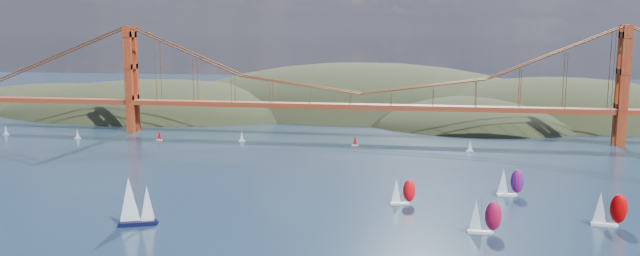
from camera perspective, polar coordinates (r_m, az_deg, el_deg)
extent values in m
ellipsoid|color=black|center=(424.78, -14.26, -0.01)|extent=(240.00, 140.00, 64.00)
ellipsoid|color=black|center=(431.09, 4.02, -0.39)|extent=(300.00, 180.00, 96.00)
ellipsoid|color=black|center=(406.63, 20.67, -1.00)|extent=(220.00, 140.00, 76.00)
ellipsoid|color=black|center=(369.66, 13.96, -0.86)|extent=(140.00, 110.00, 48.00)
ellipsoid|color=black|center=(492.79, -22.48, 1.19)|extent=(200.00, 140.00, 44.00)
cube|color=maroon|center=(307.26, 3.73, 2.05)|extent=(440.00, 7.00, 1.60)
cube|color=maroon|center=(307.40, 3.73, 1.83)|extent=(440.00, 7.00, 0.80)
cube|color=maroon|center=(340.01, -16.86, 4.29)|extent=(4.00, 8.50, 55.00)
cube|color=maroon|center=(317.17, 25.90, 3.48)|extent=(4.00, 8.50, 55.00)
cube|color=black|center=(178.75, -16.38, -8.36)|extent=(9.99, 5.90, 1.16)
cylinder|color=#99999E|center=(176.65, -16.33, -6.02)|extent=(0.14, 0.14, 13.94)
cone|color=white|center=(177.07, -17.04, -6.25)|extent=(6.95, 6.95, 12.27)
cone|color=white|center=(176.96, -15.52, -6.66)|extent=(4.97, 4.97, 9.76)
cube|color=silver|center=(192.89, 7.25, -6.87)|extent=(5.65, 2.62, 0.65)
cylinder|color=#99999E|center=(191.79, 7.36, -5.60)|extent=(0.08, 0.08, 8.18)
cone|color=white|center=(191.68, 6.98, -5.72)|extent=(3.62, 3.62, 7.20)
ellipsoid|color=red|center=(192.36, 8.16, -5.70)|extent=(4.23, 3.14, 6.87)
cube|color=silver|center=(170.38, 14.37, -9.21)|extent=(6.17, 1.94, 0.73)
cylinder|color=#99999E|center=(168.97, 14.54, -7.61)|extent=(0.09, 0.09, 9.17)
cone|color=white|center=(168.93, 14.05, -7.76)|extent=(3.55, 3.55, 8.07)
ellipsoid|color=#A10D32|center=(169.51, 15.57, -7.76)|extent=(4.37, 2.85, 7.70)
cube|color=white|center=(187.87, 24.49, -8.03)|extent=(6.49, 2.32, 0.76)
cylinder|color=#99999E|center=(186.56, 24.69, -6.52)|extent=(0.10, 0.10, 9.54)
cone|color=white|center=(186.42, 24.24, -6.65)|extent=(3.86, 3.86, 8.40)
ellipsoid|color=#CF0001|center=(187.29, 25.64, -6.67)|extent=(4.68, 3.17, 8.02)
cube|color=white|center=(209.97, 16.65, -5.86)|extent=(6.26, 2.41, 0.73)
cylinder|color=#99999E|center=(208.87, 16.79, -4.55)|extent=(0.09, 0.09, 9.16)
cone|color=white|center=(208.64, 16.41, -4.68)|extent=(3.79, 3.79, 8.06)
ellipsoid|color=red|center=(209.73, 17.60, -4.66)|extent=(4.56, 3.17, 7.69)
cube|color=silver|center=(355.64, -26.77, -0.52)|extent=(3.00, 1.00, 0.50)
cone|color=white|center=(355.31, -26.80, -0.15)|extent=(2.00, 2.00, 4.20)
cube|color=silver|center=(328.64, -21.28, -0.87)|extent=(3.00, 1.00, 0.50)
cone|color=white|center=(328.27, -21.30, -0.47)|extent=(2.00, 2.00, 4.20)
cube|color=silver|center=(311.91, -14.49, -1.04)|extent=(3.00, 1.00, 0.50)
cone|color=red|center=(311.52, -14.50, -0.61)|extent=(2.00, 2.00, 4.20)
cube|color=silver|center=(301.36, -7.16, -1.16)|extent=(3.00, 1.00, 0.50)
cone|color=white|center=(300.97, -7.17, -0.72)|extent=(2.00, 2.00, 4.20)
cube|color=silver|center=(281.92, 13.54, -2.04)|extent=(3.00, 1.00, 0.50)
cone|color=white|center=(281.49, 13.56, -1.57)|extent=(2.00, 2.00, 4.20)
cube|color=silver|center=(288.08, 3.22, -1.57)|extent=(3.00, 1.00, 0.50)
cone|color=red|center=(287.66, 3.23, -1.11)|extent=(2.00, 2.00, 4.20)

